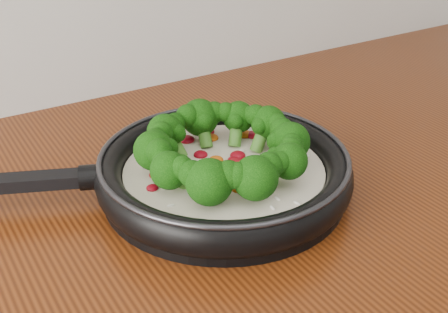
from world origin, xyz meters
TOP-DOWN VIEW (x-y plane):
  - skillet at (-0.07, 1.12)m, footprint 0.52×0.42m

SIDE VIEW (x-z plane):
  - skillet at x=-0.07m, z-range 0.89..0.98m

